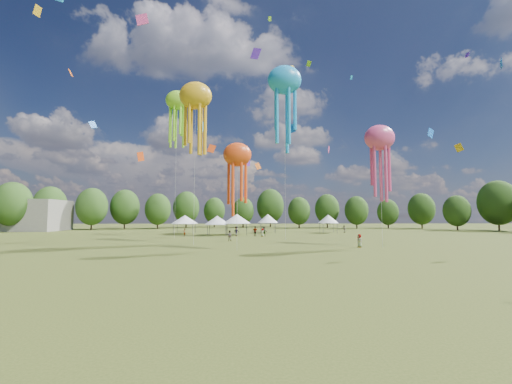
{
  "coord_description": "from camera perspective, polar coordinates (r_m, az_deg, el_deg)",
  "views": [
    {
      "loc": [
        -4.33,
        -14.07,
        3.82
      ],
      "look_at": [
        -3.27,
        15.0,
        6.0
      ],
      "focal_mm": 22.61,
      "sensor_mm": 36.0,
      "label": 1
    }
  ],
  "objects": [
    {
      "name": "spectators_far",
      "position": [
        61.3,
        2.73,
        -7.04
      ],
      "size": [
        34.69,
        34.83,
        1.87
      ],
      "color": "gray",
      "rests_on": "ground"
    },
    {
      "name": "show_kites",
      "position": [
        50.93,
        -0.36,
        13.91
      ],
      "size": [
        33.17,
        23.96,
        28.94
      ],
      "color": "gold",
      "rests_on": "ground"
    },
    {
      "name": "treeline",
      "position": [
        76.63,
        -1.75,
        -2.25
      ],
      "size": [
        201.57,
        95.24,
        13.43
      ],
      "color": "#38281C",
      "rests_on": "ground"
    },
    {
      "name": "small_kites",
      "position": [
        63.82,
        2.2,
        18.89
      ],
      "size": [
        77.87,
        59.91,
        45.93
      ],
      "color": "gold",
      "rests_on": "ground"
    },
    {
      "name": "ground",
      "position": [
        15.21,
        15.35,
        -18.69
      ],
      "size": [
        300.0,
        300.0,
        0.0
      ],
      "primitive_type": "plane",
      "color": "#384416",
      "rests_on": "ground"
    },
    {
      "name": "festival_tents",
      "position": [
        69.36,
        -2.55,
        -4.83
      ],
      "size": [
        37.01,
        11.55,
        4.28
      ],
      "color": "#47474C",
      "rests_on": "ground"
    },
    {
      "name": "spectator_near",
      "position": [
        49.79,
        -4.71,
        -7.73
      ],
      "size": [
        0.91,
        0.78,
        1.64
      ],
      "primitive_type": "imported",
      "rotation": [
        0.0,
        0.0,
        2.92
      ],
      "color": "gray",
      "rests_on": "ground"
    }
  ]
}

